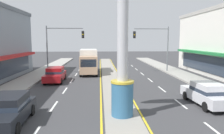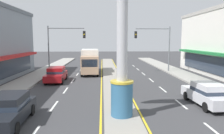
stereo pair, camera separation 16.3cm
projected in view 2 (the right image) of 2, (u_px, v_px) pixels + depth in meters
name	position (u px, v px, depth m)	size (l,w,h in m)	color
median_strip	(112.00, 80.00, 22.87)	(1.99, 52.00, 0.14)	gray
sidewalk_left	(21.00, 84.00, 20.48)	(2.85, 60.00, 0.18)	#9E9B93
sidewalk_right	(202.00, 83.00, 21.30)	(2.85, 60.00, 0.18)	#9E9B93
lane_markings	(113.00, 83.00, 21.54)	(8.73, 52.00, 0.01)	silver
district_sign	(122.00, 38.00, 11.25)	(6.86, 1.28, 8.29)	#33668C
traffic_light_left_side	(62.00, 41.00, 26.95)	(4.86, 0.46, 6.20)	slate
traffic_light_right_side	(157.00, 41.00, 28.17)	(4.86, 0.46, 6.20)	slate
box_truck_near_right_lane	(90.00, 60.00, 27.89)	(2.48, 6.99, 3.12)	tan
sedan_far_right_lane	(8.00, 109.00, 10.84)	(2.02, 4.39, 1.53)	black
sedan_near_left_lane	(208.00, 94.00, 13.98)	(2.01, 4.39, 1.53)	silver
sedan_mid_left_lane	(56.00, 74.00, 22.15)	(1.91, 4.34, 1.53)	maroon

